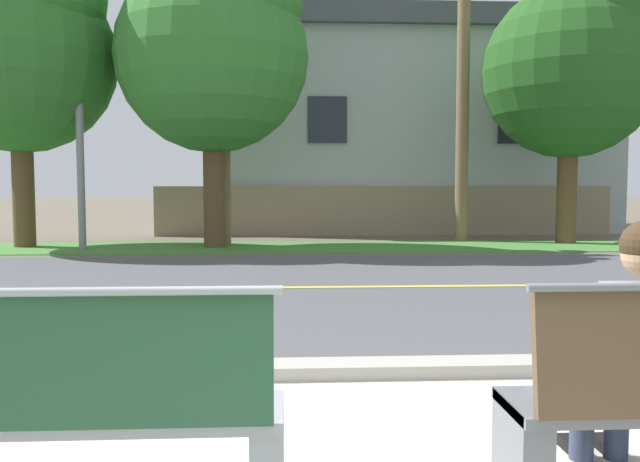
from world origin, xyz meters
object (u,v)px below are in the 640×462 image
shade_tree_centre (577,58)px  streetlamp (81,73)px  seated_person_grey (632,344)px  bench_left (53,413)px  shade_tree_far_left (23,42)px  shade_tree_left (218,41)px

shade_tree_centre → streetlamp: bearing=-176.2°
seated_person_grey → streetlamp: streetlamp is taller
bench_left → shade_tree_far_left: size_ratio=0.27×
shade_tree_far_left → shade_tree_centre: 12.83m
bench_left → seated_person_grey: size_ratio=1.53×
shade_tree_left → seated_person_grey: bearing=-75.4°
shade_tree_far_left → shade_tree_centre: shade_tree_far_left is taller
streetlamp → seated_person_grey: bearing=-62.6°
shade_tree_left → shade_tree_far_left: bearing=175.6°
shade_tree_left → shade_tree_centre: 8.48m
streetlamp → shade_tree_left: size_ratio=0.95×
streetlamp → shade_tree_left: bearing=3.3°
shade_tree_left → shade_tree_centre: bearing=4.0°
seated_person_grey → shade_tree_centre: 14.04m
bench_left → streetlamp: streetlamp is taller
shade_tree_far_left → shade_tree_left: (4.37, -0.33, -0.00)m
bench_left → shade_tree_centre: shade_tree_centre is taller
streetlamp → shade_tree_far_left: size_ratio=0.95×
shade_tree_far_left → shade_tree_left: same height
bench_left → shade_tree_far_left: shade_tree_far_left is taller
shade_tree_far_left → shade_tree_left: bearing=-4.4°
streetlamp → shade_tree_far_left: bearing=160.4°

